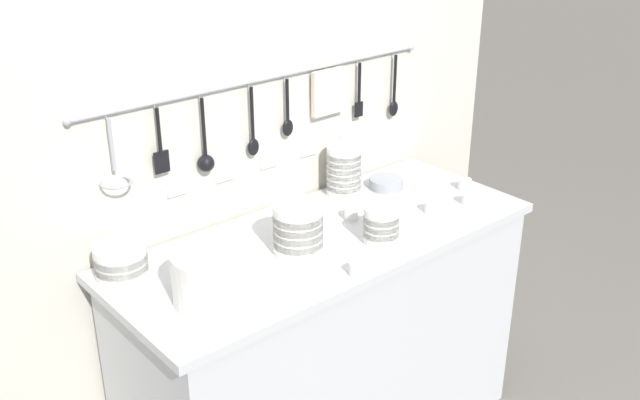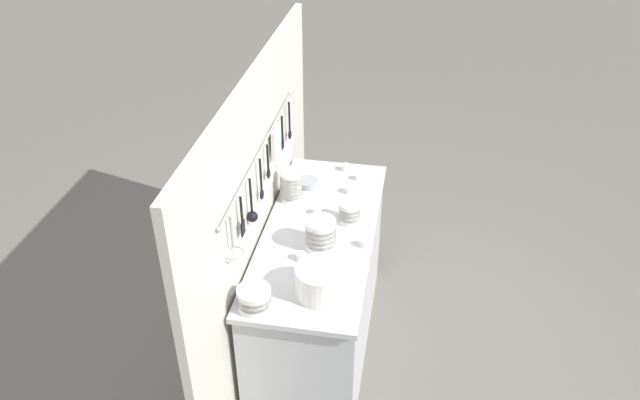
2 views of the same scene
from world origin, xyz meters
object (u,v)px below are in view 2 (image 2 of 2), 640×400
object	(u,v)px
bowl_stack_back_corner	(254,298)
cup_front_right	(301,257)
bowl_stack_wide_centre	(320,234)
steel_mixing_bowl	(307,183)
bowl_stack_nested_right	(291,185)
cup_back_right	(317,211)
cup_edge_near	(364,243)
plate_stack	(321,281)
cup_mid_row	(359,177)
cup_beside_plates	(349,189)
bowl_stack_short_front	(350,212)
cup_edge_far	(346,167)

from	to	relation	value
bowl_stack_back_corner	cup_front_right	world-z (taller)	bowl_stack_back_corner
bowl_stack_wide_centre	steel_mixing_bowl	xyz separation A→B (m)	(0.57, 0.18, -0.06)
bowl_stack_nested_right	cup_back_right	world-z (taller)	bowl_stack_nested_right
bowl_stack_wide_centre	cup_edge_near	distance (m)	0.24
steel_mixing_bowl	bowl_stack_wide_centre	bearing A→B (deg)	-162.42
plate_stack	cup_front_right	size ratio (longest dim) A/B	4.92
bowl_stack_nested_right	cup_edge_near	size ratio (longest dim) A/B	3.86
plate_stack	steel_mixing_bowl	xyz separation A→B (m)	(0.92, 0.24, -0.06)
bowl_stack_nested_right	bowl_stack_back_corner	size ratio (longest dim) A/B	1.20
cup_front_right	cup_mid_row	distance (m)	0.84
bowl_stack_nested_right	cup_beside_plates	distance (m)	0.35
bowl_stack_nested_right	bowl_stack_short_front	xyz separation A→B (m)	(-0.16, -0.36, -0.03)
steel_mixing_bowl	cup_mid_row	bearing A→B (deg)	-67.89
plate_stack	bowl_stack_wide_centre	bearing A→B (deg)	10.12
cup_edge_near	cup_mid_row	size ratio (longest dim) A/B	1.00
bowl_stack_nested_right	bowl_stack_wide_centre	world-z (taller)	bowl_stack_nested_right
cup_front_right	bowl_stack_wide_centre	bearing A→B (deg)	-32.58
bowl_stack_back_corner	cup_mid_row	xyz separation A→B (m)	(1.19, -0.34, -0.03)
plate_stack	cup_edge_far	world-z (taller)	plate_stack
bowl_stack_wide_centre	steel_mixing_bowl	size ratio (longest dim) A/B	1.29
bowl_stack_nested_right	plate_stack	bearing A→B (deg)	-158.09
bowl_stack_nested_right	plate_stack	xyz separation A→B (m)	(-0.76, -0.31, -0.02)
cup_beside_plates	cup_edge_far	size ratio (longest dim) A/B	1.00
cup_edge_near	bowl_stack_wide_centre	bearing A→B (deg)	101.47
plate_stack	cup_edge_far	xyz separation A→B (m)	(1.14, 0.04, -0.05)
plate_stack	cup_front_right	xyz separation A→B (m)	(0.23, 0.14, -0.05)
plate_stack	cup_mid_row	bearing A→B (deg)	-2.94
cup_mid_row	bowl_stack_wide_centre	bearing A→B (deg)	170.49
cup_mid_row	bowl_stack_nested_right	bearing A→B (deg)	127.89
steel_mixing_bowl	cup_mid_row	size ratio (longest dim) A/B	2.64
steel_mixing_bowl	cup_edge_near	xyz separation A→B (m)	(-0.53, -0.40, 0.00)
cup_beside_plates	cup_mid_row	xyz separation A→B (m)	(0.15, -0.04, 0.00)
plate_stack	cup_back_right	xyz separation A→B (m)	(0.64, 0.13, -0.05)
cup_front_right	cup_mid_row	size ratio (longest dim) A/B	1.00
bowl_stack_nested_right	steel_mixing_bowl	world-z (taller)	bowl_stack_nested_right
bowl_stack_short_front	steel_mixing_bowl	world-z (taller)	bowl_stack_short_front
bowl_stack_nested_right	cup_edge_near	distance (m)	0.60
cup_back_right	cup_front_right	xyz separation A→B (m)	(-0.41, 0.01, 0.00)
cup_beside_plates	cup_mid_row	distance (m)	0.16
bowl_stack_short_front	cup_mid_row	bearing A→B (deg)	0.18
bowl_stack_short_front	cup_back_right	size ratio (longest dim) A/B	2.53
plate_stack	cup_edge_far	size ratio (longest dim) A/B	4.92
bowl_stack_back_corner	cup_edge_far	bearing A→B (deg)	-10.66
bowl_stack_nested_right	cup_edge_far	world-z (taller)	bowl_stack_nested_right
bowl_stack_short_front	cup_edge_near	xyz separation A→B (m)	(-0.20, -0.11, -0.04)
bowl_stack_wide_centre	plate_stack	xyz separation A→B (m)	(-0.35, -0.06, -0.01)
cup_edge_far	cup_front_right	bearing A→B (deg)	173.73
cup_edge_far	bowl_stack_short_front	bearing A→B (deg)	-169.85
cup_edge_near	cup_edge_far	distance (m)	0.77
cup_mid_row	cup_back_right	bearing A→B (deg)	155.52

